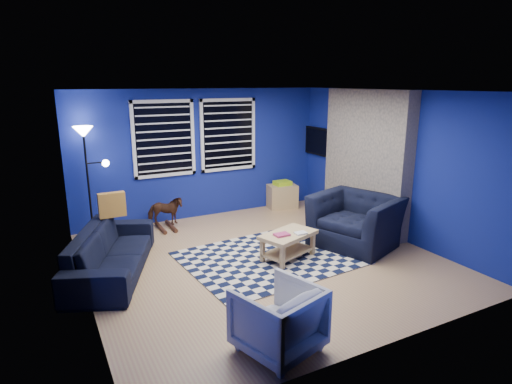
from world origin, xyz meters
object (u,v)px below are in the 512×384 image
(sofa, at_px, (112,252))
(rocking_horse, at_px, (165,211))
(floor_lamp, at_px, (86,147))
(armchair_big, at_px, (356,221))
(tv, at_px, (320,142))
(coffee_table, at_px, (288,240))
(armchair_bent, at_px, (278,319))
(cabinet, at_px, (282,196))

(sofa, relative_size, rocking_horse, 3.40)
(sofa, distance_m, rocking_horse, 1.90)
(floor_lamp, bearing_deg, rocking_horse, -8.69)
(armchair_big, relative_size, floor_lamp, 0.67)
(tv, height_order, armchair_big, tv)
(coffee_table, relative_size, floor_lamp, 0.51)
(rocking_horse, distance_m, floor_lamp, 1.74)
(coffee_table, bearing_deg, floor_lamp, 135.98)
(armchair_bent, xyz_separation_m, rocking_horse, (0.03, 4.11, -0.01))
(armchair_big, bearing_deg, armchair_bent, -74.35)
(sofa, xyz_separation_m, floor_lamp, (-0.03, 1.67, 1.25))
(armchair_bent, height_order, coffee_table, armchair_bent)
(tv, relative_size, armchair_big, 0.78)
(armchair_bent, bearing_deg, cabinet, -138.08)
(tv, relative_size, coffee_table, 1.02)
(cabinet, bearing_deg, tv, -7.96)
(tv, xyz_separation_m, sofa, (-4.55, -1.43, -1.08))
(rocking_horse, bearing_deg, coffee_table, -130.86)
(armchair_bent, distance_m, coffee_table, 2.30)
(sofa, height_order, coffee_table, sofa)
(armchair_bent, xyz_separation_m, cabinet, (2.63, 4.30, -0.09))
(tv, relative_size, armchair_bent, 1.32)
(sofa, xyz_separation_m, armchair_bent, (1.15, -2.63, 0.03))
(tv, xyz_separation_m, cabinet, (-0.76, 0.25, -1.14))
(armchair_big, bearing_deg, tv, 138.85)
(floor_lamp, bearing_deg, armchair_big, -32.74)
(armchair_bent, distance_m, rocking_horse, 4.11)
(armchair_bent, relative_size, floor_lamp, 0.40)
(floor_lamp, bearing_deg, coffee_table, -44.02)
(tv, bearing_deg, armchair_bent, -129.92)
(armchair_big, xyz_separation_m, rocking_horse, (-2.54, 2.23, -0.08))
(armchair_big, relative_size, rocking_horse, 2.02)
(armchair_bent, bearing_deg, armchair_big, -160.43)
(cabinet, bearing_deg, rocking_horse, -165.53)
(armchair_big, height_order, coffee_table, armchair_big)
(armchair_bent, bearing_deg, coffee_table, -140.89)
(tv, height_order, floor_lamp, floor_lamp)
(tv, relative_size, floor_lamp, 0.52)
(cabinet, distance_m, floor_lamp, 4.04)
(sofa, bearing_deg, armchair_bent, -133.70)
(coffee_table, bearing_deg, rocking_horse, 119.75)
(sofa, height_order, floor_lamp, floor_lamp)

